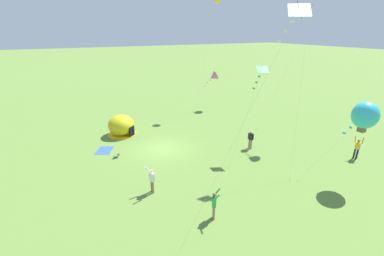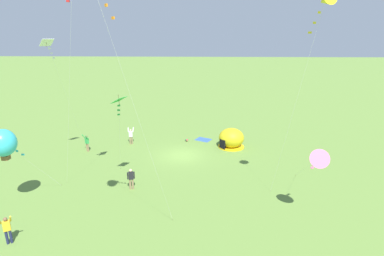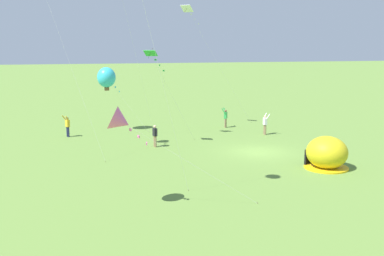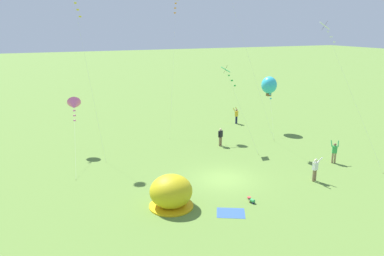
{
  "view_description": "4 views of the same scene",
  "coord_description": "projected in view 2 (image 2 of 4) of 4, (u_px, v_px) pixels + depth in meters",
  "views": [
    {
      "loc": [
        20.09,
        -7.1,
        10.23
      ],
      "look_at": [
        1.49,
        2.23,
        2.19
      ],
      "focal_mm": 24.0,
      "sensor_mm": 36.0,
      "label": 1
    },
    {
      "loc": [
        -2.28,
        28.08,
        11.55
      ],
      "look_at": [
        -1.11,
        2.29,
        3.6
      ],
      "focal_mm": 28.0,
      "sensor_mm": 36.0,
      "label": 2
    },
    {
      "loc": [
        -30.28,
        12.39,
        7.94
      ],
      "look_at": [
        0.21,
        5.03,
        1.99
      ],
      "focal_mm": 42.0,
      "sensor_mm": 36.0,
      "label": 3
    },
    {
      "loc": [
        -12.42,
        -22.84,
        11.05
      ],
      "look_at": [
        -1.63,
        2.28,
        3.55
      ],
      "focal_mm": 35.0,
      "sensor_mm": 36.0,
      "label": 4
    }
  ],
  "objects": [
    {
      "name": "kite_white",
      "position": [
        48.0,
        46.0,
        25.05
      ],
      "size": [
        1.53,
        7.51,
        11.42
      ],
      "color": "silver",
      "rests_on": "ground"
    },
    {
      "name": "popup_tent",
      "position": [
        231.0,
        138.0,
        32.25
      ],
      "size": [
        2.81,
        2.81,
        2.1
      ],
      "color": "gold",
      "rests_on": "ground"
    },
    {
      "name": "ground_plane",
      "position": [
        182.0,
        155.0,
        30.31
      ],
      "size": [
        300.0,
        300.0,
        0.0
      ],
      "primitive_type": "plane",
      "color": "olive"
    },
    {
      "name": "person_flying_kite",
      "position": [
        131.0,
        136.0,
        33.09
      ],
      "size": [
        0.68,
        0.51,
        1.89
      ],
      "color": "#8C7251",
      "rests_on": "ground"
    },
    {
      "name": "person_arms_raised",
      "position": [
        87.0,
        142.0,
        31.02
      ],
      "size": [
        0.72,
        0.67,
        1.89
      ],
      "color": "#8C7251",
      "rests_on": "ground"
    },
    {
      "name": "kite_pink",
      "position": [
        318.0,
        159.0,
        18.35
      ],
      "size": [
        1.63,
        7.37,
        5.04
      ],
      "color": "silver",
      "rests_on": "ground"
    },
    {
      "name": "person_watching_sky",
      "position": [
        131.0,
        178.0,
        23.29
      ],
      "size": [
        0.57,
        0.35,
        1.72
      ],
      "color": "#8C7251",
      "rests_on": "ground"
    },
    {
      "name": "kite_green",
      "position": [
        119.0,
        103.0,
        21.55
      ],
      "size": [
        2.04,
        4.39,
        7.58
      ],
      "color": "silver",
      "rests_on": "ground"
    },
    {
      "name": "kite_cyan",
      "position": [
        3.0,
        143.0,
        19.42
      ],
      "size": [
        2.37,
        4.39,
        5.82
      ],
      "color": "silver",
      "rests_on": "ground"
    },
    {
      "name": "toddler_crawling",
      "position": [
        187.0,
        140.0,
        34.15
      ],
      "size": [
        0.36,
        0.55,
        0.32
      ],
      "color": "green",
      "rests_on": "ground"
    },
    {
      "name": "person_center_field",
      "position": [
        7.0,
        229.0,
        17.13
      ],
      "size": [
        0.72,
        0.66,
        1.89
      ],
      "color": "#1E2347",
      "rests_on": "ground"
    },
    {
      "name": "picnic_blanket",
      "position": [
        203.0,
        140.0,
        34.82
      ],
      "size": [
        2.11,
        1.93,
        0.01
      ],
      "primitive_type": "cube",
      "rotation": [
        0.0,
        0.0,
        -0.48
      ],
      "color": "#3359A5",
      "rests_on": "ground"
    },
    {
      "name": "kite_yellow",
      "position": [
        325.0,
        0.0,
        16.1
      ],
      "size": [
        1.86,
        3.93,
        13.97
      ],
      "color": "silver",
      "rests_on": "ground"
    }
  ]
}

